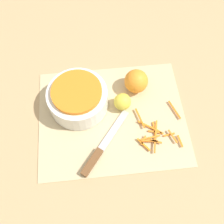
{
  "coord_description": "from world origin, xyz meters",
  "views": [
    {
      "loc": [
        -0.04,
        -0.37,
        0.75
      ],
      "look_at": [
        0.0,
        0.0,
        0.04
      ],
      "focal_mm": 42.0,
      "sensor_mm": 36.0,
      "label": 1
    }
  ],
  "objects_px": {
    "knife": "(98,153)",
    "lemon": "(122,102)",
    "orange_left": "(136,81)",
    "bowl_speckled": "(78,98)"
  },
  "relations": [
    {
      "from": "bowl_speckled",
      "to": "orange_left",
      "type": "xyz_separation_m",
      "value": [
        0.19,
        0.04,
        -0.0
      ]
    },
    {
      "from": "knife",
      "to": "orange_left",
      "type": "relative_size",
      "value": 2.64
    },
    {
      "from": "orange_left",
      "to": "lemon",
      "type": "height_order",
      "value": "orange_left"
    },
    {
      "from": "knife",
      "to": "lemon",
      "type": "height_order",
      "value": "lemon"
    },
    {
      "from": "bowl_speckled",
      "to": "orange_left",
      "type": "height_order",
      "value": "bowl_speckled"
    },
    {
      "from": "knife",
      "to": "lemon",
      "type": "xyz_separation_m",
      "value": [
        0.09,
        0.15,
        0.02
      ]
    },
    {
      "from": "orange_left",
      "to": "lemon",
      "type": "relative_size",
      "value": 1.41
    },
    {
      "from": "orange_left",
      "to": "lemon",
      "type": "distance_m",
      "value": 0.08
    },
    {
      "from": "bowl_speckled",
      "to": "lemon",
      "type": "distance_m",
      "value": 0.14
    },
    {
      "from": "lemon",
      "to": "knife",
      "type": "bearing_deg",
      "value": -120.47
    }
  ]
}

